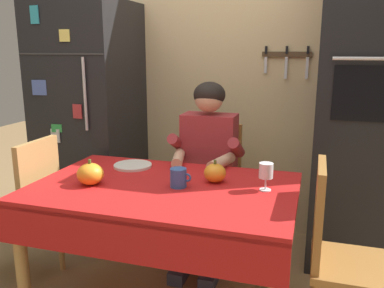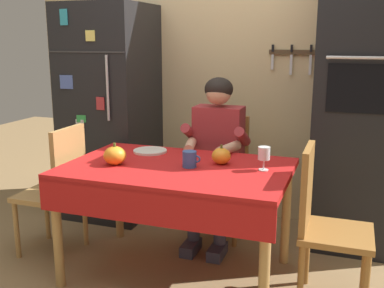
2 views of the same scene
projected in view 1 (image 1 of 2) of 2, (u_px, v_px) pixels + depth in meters
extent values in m
cube|color=#D1B784|center=(226.00, 69.00, 3.19)|extent=(3.70, 0.10, 2.60)
cube|color=#4C3823|center=(287.00, 54.00, 2.97)|extent=(0.36, 0.02, 0.04)
cube|color=silver|center=(266.00, 65.00, 3.02)|extent=(0.02, 0.01, 0.12)
cube|color=black|center=(266.00, 50.00, 2.99)|extent=(0.02, 0.01, 0.06)
cube|color=silver|center=(286.00, 68.00, 2.98)|extent=(0.02, 0.01, 0.16)
cube|color=black|center=(287.00, 50.00, 2.95)|extent=(0.02, 0.01, 0.06)
cube|color=silver|center=(307.00, 68.00, 2.94)|extent=(0.02, 0.01, 0.16)
cube|color=black|center=(308.00, 50.00, 2.91)|extent=(0.02, 0.01, 0.06)
cube|color=black|center=(91.00, 120.00, 3.20)|extent=(0.68, 0.68, 1.80)
cylinder|color=silver|center=(85.00, 94.00, 2.76)|extent=(0.02, 0.02, 0.50)
cube|color=#333335|center=(60.00, 54.00, 2.76)|extent=(0.67, 0.01, 0.01)
cube|color=teal|center=(34.00, 15.00, 2.75)|extent=(0.07, 0.02, 0.12)
cube|color=#E5D666|center=(65.00, 35.00, 2.72)|extent=(0.08, 0.01, 0.08)
cube|color=green|center=(57.00, 128.00, 2.90)|extent=(0.08, 0.02, 0.06)
cube|color=silver|center=(55.00, 136.00, 2.92)|extent=(0.08, 0.01, 0.10)
cube|color=#B73338|center=(77.00, 111.00, 2.82)|extent=(0.07, 0.01, 0.10)
cube|color=#4C66B7|center=(39.00, 88.00, 2.87)|extent=(0.11, 0.02, 0.11)
cube|color=black|center=(363.00, 112.00, 2.63)|extent=(0.60, 0.60, 2.10)
cube|color=black|center=(371.00, 94.00, 2.31)|extent=(0.42, 0.01, 0.32)
cylinder|color=silver|center=(375.00, 59.00, 2.24)|extent=(0.45, 0.02, 0.02)
cylinder|color=tan|center=(22.00, 269.00, 2.08)|extent=(0.06, 0.06, 0.70)
cylinder|color=tan|center=(99.00, 212.00, 2.80)|extent=(0.06, 0.06, 0.70)
cylinder|color=tan|center=(287.00, 236.00, 2.43)|extent=(0.06, 0.06, 0.70)
cube|color=red|center=(164.00, 189.00, 2.17)|extent=(1.40, 0.90, 0.04)
cube|color=red|center=(128.00, 242.00, 1.78)|extent=(1.40, 0.01, 0.20)
cube|color=#9E6B33|center=(210.00, 197.00, 2.86)|extent=(0.40, 0.40, 0.04)
cube|color=#9E6B33|center=(217.00, 155.00, 2.96)|extent=(0.36, 0.04, 0.48)
cylinder|color=#9E6B33|center=(180.00, 233.00, 2.80)|extent=(0.04, 0.04, 0.41)
cylinder|color=#9E6B33|center=(194.00, 214.00, 3.11)|extent=(0.04, 0.04, 0.41)
cylinder|color=#9E6B33|center=(228.00, 240.00, 2.70)|extent=(0.04, 0.04, 0.41)
cylinder|color=#9E6B33|center=(238.00, 220.00, 3.02)|extent=(0.04, 0.04, 0.41)
cube|color=#38384C|center=(180.00, 272.00, 2.62)|extent=(0.10, 0.22, 0.08)
cube|color=#38384C|center=(210.00, 277.00, 2.56)|extent=(0.10, 0.22, 0.08)
cylinder|color=#38384C|center=(183.00, 241.00, 2.63)|extent=(0.09, 0.09, 0.38)
cylinder|color=#38384C|center=(212.00, 245.00, 2.58)|extent=(0.09, 0.09, 0.38)
cube|color=#38384C|center=(191.00, 194.00, 2.72)|extent=(0.12, 0.40, 0.11)
cube|color=#38384C|center=(217.00, 197.00, 2.66)|extent=(0.12, 0.40, 0.11)
cube|color=#9E2D33|center=(209.00, 149.00, 2.74)|extent=(0.36, 0.20, 0.48)
cylinder|color=#9E2D33|center=(178.00, 144.00, 2.72)|extent=(0.07, 0.26, 0.18)
cylinder|color=#9E2D33|center=(237.00, 148.00, 2.60)|extent=(0.07, 0.26, 0.18)
cylinder|color=#D8A884|center=(178.00, 159.00, 2.56)|extent=(0.13, 0.27, 0.07)
cylinder|color=#D8A884|center=(221.00, 162.00, 2.48)|extent=(0.13, 0.27, 0.07)
sphere|color=#D8A884|center=(209.00, 98.00, 2.64)|extent=(0.19, 0.19, 0.19)
ellipsoid|color=black|center=(209.00, 95.00, 2.64)|extent=(0.21, 0.21, 0.17)
cube|color=#9E6B33|center=(354.00, 267.00, 1.94)|extent=(0.40, 0.40, 0.04)
cube|color=#9E6B33|center=(319.00, 212.00, 1.93)|extent=(0.04, 0.36, 0.48)
cylinder|color=#9E6B33|center=(314.00, 283.00, 2.20)|extent=(0.04, 0.04, 0.41)
cube|color=tan|center=(18.00, 216.00, 2.52)|extent=(0.40, 0.40, 0.04)
cube|color=tan|center=(39.00, 180.00, 2.41)|extent=(0.04, 0.36, 0.48)
cylinder|color=tan|center=(18.00, 234.00, 2.78)|extent=(0.04, 0.04, 0.41)
cylinder|color=tan|center=(61.00, 241.00, 2.68)|extent=(0.04, 0.04, 0.41)
cylinder|color=tan|center=(26.00, 267.00, 2.37)|extent=(0.04, 0.04, 0.41)
cylinder|color=#2D569E|center=(178.00, 178.00, 2.13)|extent=(0.09, 0.09, 0.10)
torus|color=#2D569E|center=(187.00, 178.00, 2.11)|extent=(0.05, 0.01, 0.05)
cylinder|color=white|center=(265.00, 190.00, 2.08)|extent=(0.06, 0.06, 0.01)
cylinder|color=white|center=(265.00, 184.00, 2.08)|extent=(0.01, 0.01, 0.06)
cylinder|color=white|center=(266.00, 171.00, 2.06)|extent=(0.07, 0.07, 0.08)
ellipsoid|color=orange|center=(215.00, 173.00, 2.21)|extent=(0.12, 0.12, 0.10)
cylinder|color=#4C6023|center=(215.00, 162.00, 2.19)|extent=(0.02, 0.02, 0.02)
ellipsoid|color=orange|center=(90.00, 174.00, 2.16)|extent=(0.14, 0.14, 0.12)
cylinder|color=#4C6023|center=(90.00, 161.00, 2.15)|extent=(0.02, 0.02, 0.02)
cylinder|color=silver|center=(133.00, 166.00, 2.50)|extent=(0.23, 0.23, 0.02)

